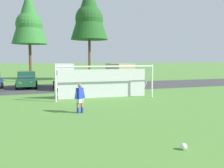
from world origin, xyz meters
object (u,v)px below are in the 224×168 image
Objects in this scene: soccer_ball at (184,146)px; soccer_goal at (104,81)px; parked_car_slot_left at (27,80)px; parked_car_slot_center_left at (64,75)px; player_defender_far at (80,98)px; parked_car_slot_center_right at (120,74)px; parked_car_slot_center at (83,79)px.

soccer_goal is (0.60, 11.12, 1.18)m from soccer_ball.
parked_car_slot_center_left reaches higher than parked_car_slot_left.
player_defender_far is 0.33× the size of parked_car_slot_center_left.
soccer_ball is 18.75m from parked_car_slot_center_right.
soccer_ball is 0.04× the size of parked_car_slot_center_left.
soccer_goal is 1.76× the size of parked_car_slot_center.
soccer_ball is at bearing -75.58° from parked_car_slot_left.
soccer_ball is 0.05× the size of parked_car_slot_center.
parked_car_slot_center_left is 2.34m from parked_car_slot_center.
player_defender_far is 0.39× the size of parked_car_slot_left.
player_defender_far is at bearing -77.59° from parked_car_slot_left.
parked_car_slot_center_right is (3.92, -1.19, 0.47)m from parked_car_slot_center.
player_defender_far is (-2.17, 6.49, 0.71)m from soccer_ball.
parked_car_slot_left is (-5.14, 19.98, 0.77)m from soccer_ball.
soccer_ball is 11.20m from soccer_goal.
soccer_goal is at bearing 86.89° from soccer_ball.
parked_car_slot_left is at bearing 122.94° from soccer_goal.
parked_car_slot_center_right is (4.53, 18.16, 1.23)m from soccer_ball.
soccer_goal is 1.53× the size of parked_car_slot_center_right.
parked_car_slot_left is 1.00× the size of parked_car_slot_center.
soccer_goal is 10.57m from parked_car_slot_left.
player_defender_far is 13.82m from parked_car_slot_left.
parked_car_slot_center_left reaches higher than parked_car_slot_center.
parked_car_slot_center_left is at bearing 94.65° from soccer_ball.
soccer_ball is at bearing -93.11° from soccer_goal.
player_defender_far is 0.34× the size of parked_car_slot_center_right.
parked_car_slot_center_left is at bearing -156.97° from parked_car_slot_center.
parked_car_slot_center_left reaches higher than player_defender_far.
parked_car_slot_center_right is at bearing -10.69° from parked_car_slot_left.
parked_car_slot_center is 4.13m from parked_car_slot_center_right.
parked_car_slot_center_left is at bearing 86.79° from player_defender_far.
parked_car_slot_center_left is at bearing 106.02° from soccer_goal.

